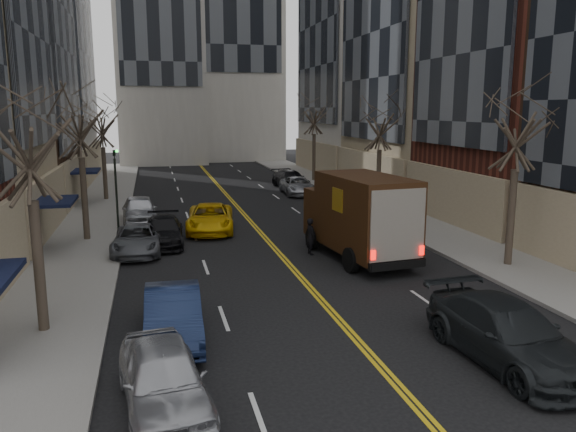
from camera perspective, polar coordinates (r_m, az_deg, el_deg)
name	(u,v)px	position (r m, az deg, el deg)	size (l,w,h in m)	color
sidewalk_left	(96,215)	(36.60, -18.93, 0.10)	(4.00, 66.00, 0.15)	slate
sidewalk_right	(369,203)	(39.21, 8.23, 1.27)	(4.00, 66.00, 0.15)	slate
tree_lf_near	(26,120)	(17.18, -25.07, 8.87)	(3.20, 3.20, 8.41)	#382D23
tree_lf_mid	(78,107)	(29.05, -20.54, 10.31)	(3.20, 3.20, 8.91)	#382D23
tree_lf_far	(101,116)	(41.99, -18.45, 9.62)	(3.20, 3.20, 8.12)	#382D23
tree_rt_near	(519,111)	(24.47, 22.44, 9.87)	(3.20, 3.20, 8.71)	#382D23
tree_rt_mid	(380,114)	(36.75, 9.37, 10.15)	(3.20, 3.20, 8.32)	#382D23
tree_rt_far	(314,106)	(50.91, 2.69, 11.08)	(3.20, 3.20, 9.11)	#382D23
traffic_signal	(116,180)	(31.13, -17.09, 3.53)	(0.29, 0.26, 4.70)	black
ups_truck	(359,217)	(24.70, 7.23, -0.07)	(3.37, 7.07, 3.75)	black
observer_sedan	(507,333)	(15.96, 21.38, -11.03)	(2.51, 5.54, 1.57)	black
taxi	(210,218)	(30.53, -7.91, -0.21)	(2.41, 5.24, 1.46)	#DFAD09
pedestrian	(311,236)	(25.47, 2.31, -2.08)	(0.61, 0.40, 1.67)	black
parked_lf_a	(163,378)	(13.06, -12.55, -15.76)	(1.75, 4.36, 1.49)	#A6A8AE
parked_lf_b	(173,315)	(16.61, -11.59, -9.80)	(1.56, 4.48, 1.48)	#131D3C
parked_lf_c	(137,240)	(26.61, -15.06, -2.33)	(2.11, 4.58, 1.27)	#54575C
parked_lf_d	(163,231)	(27.94, -12.55, -1.51)	(1.88, 4.64, 1.35)	black
parked_lf_e	(140,210)	(33.23, -14.84, 0.57)	(1.91, 4.75, 1.62)	#B2B4BA
parked_rt_a	(326,202)	(35.70, 3.87, 1.43)	(1.48, 4.23, 1.39)	#46474D
parked_rt_b	(298,186)	(43.24, 1.02, 3.07)	(2.24, 4.85, 1.35)	#A8AAB0
parked_rt_c	(291,179)	(46.84, 0.27, 3.74)	(2.03, 5.00, 1.45)	black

